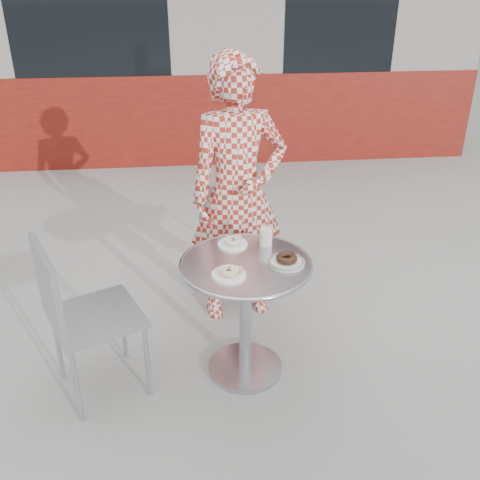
{
  "coord_description": "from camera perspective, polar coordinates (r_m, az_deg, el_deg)",
  "views": [
    {
      "loc": [
        -0.29,
        -2.29,
        2.0
      ],
      "look_at": [
        -0.03,
        0.16,
        0.76
      ],
      "focal_mm": 40.0,
      "sensor_mm": 36.0,
      "label": 1
    }
  ],
  "objects": [
    {
      "name": "ground",
      "position": [
        3.05,
        0.98,
        -14.11
      ],
      "size": [
        60.0,
        60.0,
        0.0
      ],
      "primitive_type": "plane",
      "color": "#A9A6A1",
      "rests_on": "ground"
    },
    {
      "name": "storefront",
      "position": [
        7.87,
        -4.25,
        23.05
      ],
      "size": [
        6.02,
        4.55,
        3.0
      ],
      "color": "gray",
      "rests_on": "ground"
    },
    {
      "name": "chair_left",
      "position": [
        2.9,
        -14.92,
        -10.88
      ],
      "size": [
        0.56,
        0.56,
        0.89
      ],
      "rotation": [
        0.0,
        0.0,
        2.0
      ],
      "color": "#A3A6AB",
      "rests_on": "ground"
    },
    {
      "name": "bistro_table",
      "position": [
        2.78,
        0.61,
        -5.43
      ],
      "size": [
        0.68,
        0.68,
        0.69
      ],
      "rotation": [
        0.0,
        0.0,
        -0.11
      ],
      "color": "silver",
      "rests_on": "ground"
    },
    {
      "name": "seated_person",
      "position": [
        3.19,
        -0.2,
        4.99
      ],
      "size": [
        0.66,
        0.49,
        1.63
      ],
      "primitive_type": "imported",
      "rotation": [
        0.0,
        0.0,
        0.19
      ],
      "color": "#A42419",
      "rests_on": "ground"
    },
    {
      "name": "plate_far",
      "position": [
        2.85,
        -0.75,
        -0.22
      ],
      "size": [
        0.16,
        0.16,
        0.04
      ],
      "rotation": [
        0.0,
        0.0,
        0.38
      ],
      "color": "white",
      "rests_on": "bistro_table"
    },
    {
      "name": "plate_near",
      "position": [
        2.57,
        -1.13,
        -3.47
      ],
      "size": [
        0.17,
        0.17,
        0.04
      ],
      "rotation": [
        0.0,
        0.0,
        -0.19
      ],
      "color": "white",
      "rests_on": "bistro_table"
    },
    {
      "name": "chair_far",
      "position": [
        3.73,
        -1.05,
        -1.22
      ],
      "size": [
        0.43,
        0.43,
        0.8
      ],
      "rotation": [
        0.0,
        0.0,
        3.0
      ],
      "color": "#A3A6AB",
      "rests_on": "ground"
    },
    {
      "name": "milk_cup",
      "position": [
        2.84,
        2.8,
        0.39
      ],
      "size": [
        0.07,
        0.07,
        0.11
      ],
      "rotation": [
        0.0,
        0.0,
        -0.15
      ],
      "color": "white",
      "rests_on": "bistro_table"
    },
    {
      "name": "plate_checker",
      "position": [
        2.68,
        4.98,
        -2.22
      ],
      "size": [
        0.19,
        0.19,
        0.05
      ],
      "rotation": [
        0.0,
        0.0,
        -0.13
      ],
      "color": "white",
      "rests_on": "bistro_table"
    }
  ]
}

